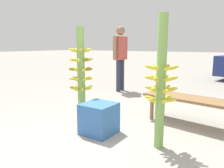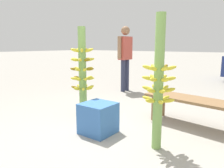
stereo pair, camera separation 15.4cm
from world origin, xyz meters
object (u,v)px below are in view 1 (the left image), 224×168
object	(u,v)px
market_bench	(195,102)
produce_crate	(99,118)
banana_stalk_center	(161,83)
banana_stalk_left	(81,72)
vendor_person	(120,53)

from	to	relation	value
market_bench	produce_crate	size ratio (longest dim) A/B	3.73
market_bench	banana_stalk_center	bearing A→B (deg)	-93.01
banana_stalk_left	market_bench	world-z (taller)	banana_stalk_left
produce_crate	vendor_person	bearing A→B (deg)	115.94
banana_stalk_center	vendor_person	size ratio (longest dim) A/B	0.92
banana_stalk_center	vendor_person	bearing A→B (deg)	129.75
banana_stalk_center	market_bench	distance (m)	1.08
banana_stalk_center	produce_crate	bearing A→B (deg)	-175.88
market_bench	banana_stalk_left	bearing A→B (deg)	-151.64
banana_stalk_center	market_bench	size ratio (longest dim) A/B	0.98
vendor_person	banana_stalk_center	bearing A→B (deg)	-137.74
produce_crate	banana_stalk_center	bearing A→B (deg)	4.12
banana_stalk_center	vendor_person	distance (m)	3.40
banana_stalk_center	banana_stalk_left	bearing A→B (deg)	168.22
vendor_person	market_bench	distance (m)	2.93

